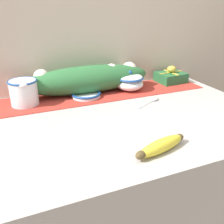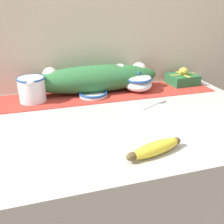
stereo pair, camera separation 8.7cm
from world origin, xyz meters
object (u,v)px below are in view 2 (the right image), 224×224
at_px(small_dish, 93,94).
at_px(spoon, 160,101).
at_px(sugar_bowl, 138,82).
at_px(banana, 155,148).
at_px(cream_pitcher, 32,88).
at_px(gift_box, 183,79).

height_order(small_dish, spoon, small_dish).
bearing_deg(sugar_bowl, spoon, -76.67).
distance_m(sugar_bowl, small_dish, 0.23).
relative_size(small_dish, banana, 0.70).
relative_size(sugar_bowl, banana, 0.69).
relative_size(small_dish, spoon, 0.96).
xyz_separation_m(cream_pitcher, sugar_bowl, (0.49, -0.00, -0.02)).
height_order(cream_pitcher, spoon, cream_pitcher).
height_order(banana, spoon, banana).
bearing_deg(gift_box, cream_pitcher, -177.25).
distance_m(banana, spoon, 0.41).
distance_m(cream_pitcher, sugar_bowl, 0.49).
bearing_deg(small_dish, spoon, -30.23).
bearing_deg(sugar_bowl, gift_box, 8.02).
height_order(small_dish, gift_box, gift_box).
distance_m(cream_pitcher, spoon, 0.56).
bearing_deg(spoon, sugar_bowl, 74.79).
bearing_deg(cream_pitcher, small_dish, -2.27).
xyz_separation_m(sugar_bowl, gift_box, (0.26, 0.04, -0.01)).
bearing_deg(gift_box, spoon, -138.30).
xyz_separation_m(spoon, gift_box, (0.23, 0.20, 0.03)).
relative_size(cream_pitcher, small_dish, 1.04).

